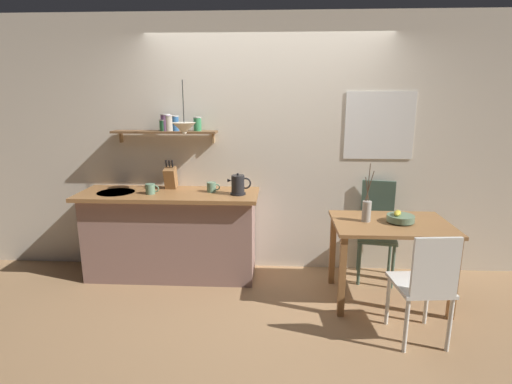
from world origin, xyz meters
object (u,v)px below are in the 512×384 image
Objects in this scene: dining_chair_far at (377,226)px; coffee_mug_by_sink at (151,189)px; twig_vase at (367,210)px; electric_kettle at (238,185)px; dining_table at (390,235)px; coffee_mug_spare at (212,187)px; pendant_lamp at (184,128)px; knife_block at (171,177)px; dining_chair_near at (425,283)px; fruit_bowl at (400,218)px.

dining_chair_far is 7.45× the size of coffee_mug_by_sink.
electric_kettle is (-1.20, 0.33, 0.15)m from twig_vase.
dining_table is 7.74× the size of coffee_mug_spare.
pendant_lamp is at bearing 0.25° from coffee_mug_by_sink.
coffee_mug_spare is 0.66m from pendant_lamp.
coffee_mug_by_sink is at bearing -121.61° from knife_block.
twig_vase is at bearing 113.85° from dining_chair_near.
knife_block is 0.62m from pendant_lamp.
dining_chair_near is 2.95× the size of knife_block.
fruit_bowl is 1.03× the size of electric_kettle.
dining_chair_near is 0.90× the size of dining_chair_far.
dining_table is at bearing -7.97° from coffee_mug_by_sink.
dining_table is 1.52m from electric_kettle.
twig_vase is at bearing 176.23° from fruit_bowl.
dining_table is 0.71m from dining_chair_near.
dining_table is 1.02× the size of dining_chair_far.
dining_chair_far is at bearing 7.00° from electric_kettle.
dining_chair_far is at bearing 2.79° from coffee_mug_spare.
knife_block reaches higher than fruit_bowl.
coffee_mug_spare is (0.46, -0.12, -0.07)m from knife_block.
dining_chair_far is 3.27× the size of knife_block.
dining_chair_near reaches higher than fruit_bowl.
dining_chair_near is 2.51m from pendant_lamp.
knife_block is at bearing 178.97° from dining_chair_far.
twig_vase is at bearing -15.19° from electric_kettle.
twig_vase reaches higher than knife_block.
knife_block is at bearing 58.39° from coffee_mug_by_sink.
electric_kettle reaches higher than dining_table.
dining_chair_far is 2.21m from pendant_lamp.
fruit_bowl reaches higher than dining_table.
dining_chair_far is at bearing 5.71° from pendant_lamp.
coffee_mug_spare is at bearing 161.84° from electric_kettle.
electric_kettle is 0.88m from coffee_mug_by_sink.
electric_kettle is 0.77m from knife_block.
knife_block is (-0.74, 0.22, 0.03)m from electric_kettle.
knife_block reaches higher than dining_chair_far.
electric_kettle is at bearing -16.25° from knife_block.
coffee_mug_by_sink is at bearing 172.03° from dining_table.
dining_chair_near is 1.71× the size of twig_vase.
fruit_bowl is 1.81× the size of coffee_mug_spare.
dining_table is 2.36m from coffee_mug_by_sink.
dining_table is 4.28× the size of fruit_bowl.
twig_vase reaches higher than electric_kettle.
fruit_bowl is at bearing -12.98° from electric_kettle.
fruit_bowl is at bearing -1.50° from dining_table.
electric_kettle is at bearing 145.72° from dining_chair_near.
fruit_bowl is at bearing -14.07° from knife_block.
dining_chair_far is (-0.08, 1.21, 0.04)m from dining_chair_near.
twig_vase is at bearing -114.74° from dining_chair_far.
dining_table is at bearing -13.55° from electric_kettle.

